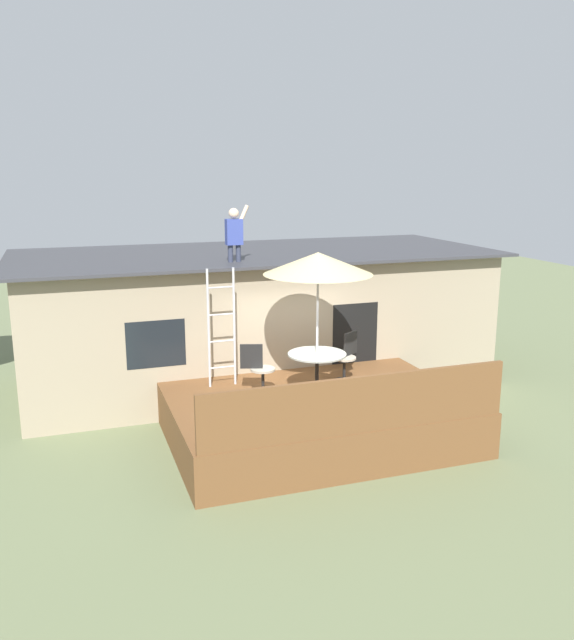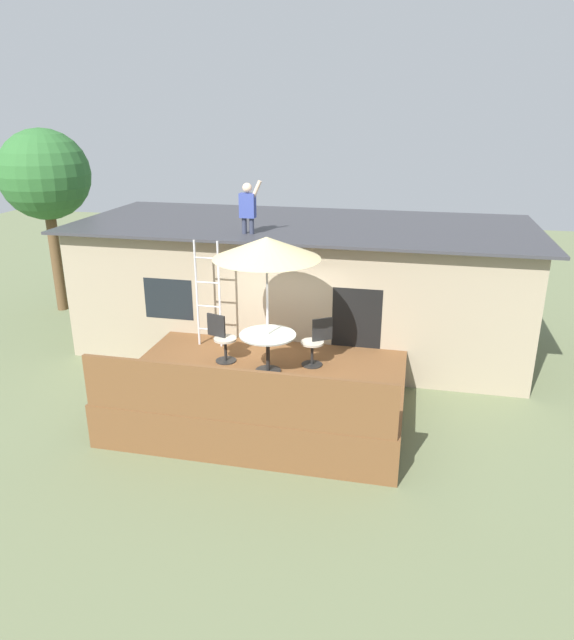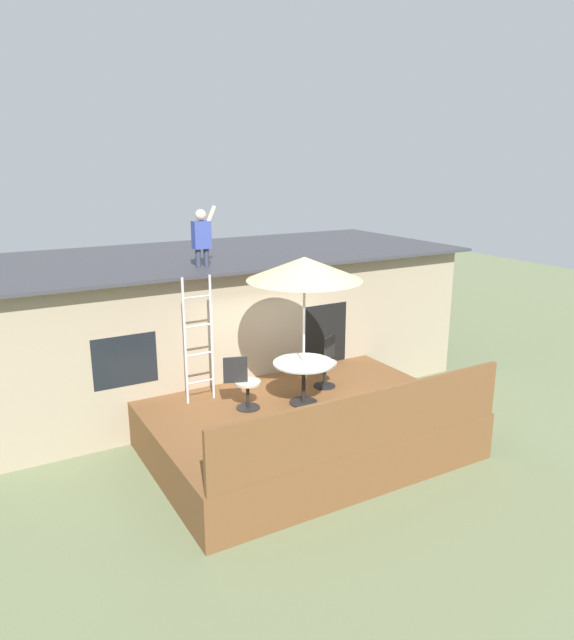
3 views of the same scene
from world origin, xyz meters
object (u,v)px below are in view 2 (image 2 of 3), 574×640
at_px(patio_table, 268,342).
at_px(backyard_tree, 45,176).
at_px(person_figure, 248,205).
at_px(patio_chair_left, 222,338).
at_px(patio_umbrella, 267,248).
at_px(patio_chair_right, 316,342).
at_px(step_ladder, 208,294).

height_order(patio_table, backyard_tree, backyard_tree).
relative_size(person_figure, patio_chair_left, 1.21).
relative_size(patio_umbrella, patio_chair_left, 2.76).
height_order(person_figure, patio_chair_right, person_figure).
bearing_deg(person_figure, patio_chair_left, -92.00).
bearing_deg(patio_table, patio_chair_left, 162.55).
distance_m(patio_table, patio_chair_right, 0.96).
xyz_separation_m(patio_chair_left, patio_chair_right, (1.79, 0.20, 0.00)).
bearing_deg(patio_table, patio_umbrella, -116.57).
distance_m(patio_table, patio_umbrella, 1.76).
distance_m(patio_table, person_figure, 3.14).
bearing_deg(person_figure, backyard_tree, 159.04).
bearing_deg(patio_table, step_ladder, 146.30).
bearing_deg(step_ladder, person_figure, 62.73).
bearing_deg(backyard_tree, step_ladder, -31.31).
bearing_deg(patio_chair_right, patio_table, -0.00).
xyz_separation_m(step_ladder, patio_chair_right, (2.29, -0.48, -0.64)).
xyz_separation_m(patio_table, backyard_tree, (-7.25, 4.50, 2.35)).
xyz_separation_m(person_figure, backyard_tree, (-6.33, 2.42, 0.19)).
relative_size(patio_table, step_ladder, 0.47).
distance_m(patio_umbrella, person_figure, 2.31).
distance_m(patio_umbrella, step_ladder, 2.18).
xyz_separation_m(patio_table, patio_chair_right, (0.81, 0.51, -0.13)).
height_order(patio_table, person_figure, person_figure).
distance_m(person_figure, backyard_tree, 6.78).
xyz_separation_m(patio_umbrella, person_figure, (-0.93, 2.07, 0.40)).
distance_m(patio_umbrella, patio_chair_left, 2.15).
relative_size(step_ladder, patio_chair_left, 2.39).
xyz_separation_m(patio_chair_left, backyard_tree, (-6.26, 4.19, 2.48)).
bearing_deg(person_figure, patio_umbrella, -65.96).
bearing_deg(step_ladder, patio_umbrella, -33.70).
distance_m(patio_chair_left, patio_chair_right, 1.80).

